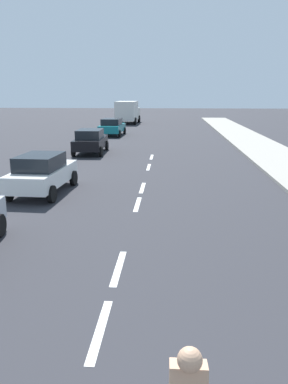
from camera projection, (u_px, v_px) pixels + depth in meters
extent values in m
plane|color=#2D2D33|center=(145.00, 179.00, 17.60)|extent=(160.00, 160.00, 0.00)
cube|color=white|center=(100.00, 330.00, 6.41)|extent=(0.16, 1.80, 0.01)
cube|color=white|center=(119.00, 268.00, 8.67)|extent=(0.16, 1.80, 0.01)
cube|color=white|center=(138.00, 204.00, 13.59)|extent=(0.16, 1.80, 0.01)
cube|color=white|center=(142.00, 188.00, 15.92)|extent=(0.16, 1.80, 0.01)
cube|color=white|center=(149.00, 167.00, 20.32)|extent=(0.16, 1.80, 0.01)
cube|color=white|center=(152.00, 157.00, 23.49)|extent=(0.16, 1.80, 0.01)
sphere|color=tan|center=(190.00, 360.00, 3.20)|extent=(0.22, 0.22, 0.22)
cube|color=white|center=(43.00, 176.00, 15.00)|extent=(1.84, 4.01, 0.64)
cube|color=black|center=(40.00, 162.00, 14.66)|extent=(1.55, 2.11, 0.56)
cylinder|color=black|center=(37.00, 177.00, 16.48)|extent=(0.21, 0.65, 0.64)
cylinder|color=black|center=(74.00, 178.00, 16.29)|extent=(0.21, 0.65, 0.64)
cylinder|color=black|center=(9.00, 193.00, 13.91)|extent=(0.21, 0.65, 0.64)
cylinder|color=black|center=(52.00, 194.00, 13.72)|extent=(0.21, 0.65, 0.64)
cube|color=black|center=(91.00, 143.00, 24.84)|extent=(1.86, 4.17, 0.64)
cube|color=black|center=(90.00, 134.00, 24.49)|extent=(1.59, 2.19, 0.56)
cylinder|color=black|center=(82.00, 145.00, 26.32)|extent=(0.20, 0.65, 0.64)
cylinder|color=black|center=(107.00, 145.00, 26.25)|extent=(0.20, 0.65, 0.64)
cylinder|color=black|center=(73.00, 151.00, 23.61)|extent=(0.20, 0.65, 0.64)
cylinder|color=black|center=(101.00, 152.00, 23.55)|extent=(0.20, 0.65, 0.64)
cube|color=#14727A|center=(112.00, 128.00, 34.98)|extent=(1.98, 4.44, 0.64)
cube|color=black|center=(112.00, 122.00, 34.62)|extent=(1.69, 2.33, 0.56)
cylinder|color=black|center=(106.00, 130.00, 36.60)|extent=(0.20, 0.65, 0.64)
cylinder|color=black|center=(125.00, 131.00, 36.42)|extent=(0.20, 0.65, 0.64)
cylinder|color=black|center=(99.00, 134.00, 33.73)|extent=(0.20, 0.65, 0.64)
cylinder|color=black|center=(120.00, 134.00, 33.55)|extent=(0.20, 0.65, 0.64)
cube|color=beige|center=(130.00, 113.00, 50.45)|extent=(2.50, 2.44, 1.40)
cube|color=silver|center=(127.00, 111.00, 47.46)|extent=(2.57, 4.26, 2.30)
cylinder|color=black|center=(121.00, 119.00, 50.65)|extent=(0.32, 0.91, 0.90)
cylinder|color=black|center=(139.00, 119.00, 50.39)|extent=(0.32, 0.91, 0.90)
cylinder|color=black|center=(116.00, 121.00, 46.90)|extent=(0.32, 0.91, 0.90)
cylinder|color=black|center=(135.00, 121.00, 46.64)|extent=(0.32, 0.91, 0.90)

